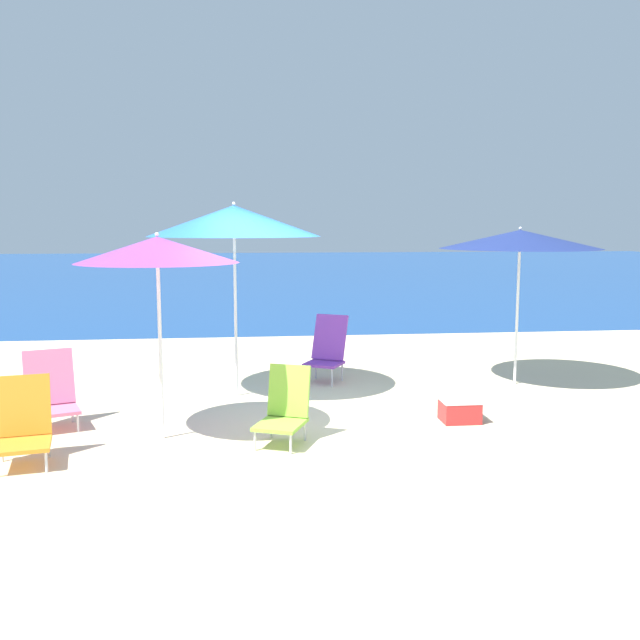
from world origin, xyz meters
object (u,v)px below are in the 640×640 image
(beach_chair_orange, at_px, (23,424))
(beach_chair_purple, at_px, (327,349))
(beach_umbrella_purple, at_px, (157,250))
(beach_chair_pink, at_px, (51,392))
(beach_chair_lime, at_px, (285,408))
(cooler_box, at_px, (460,409))
(seagull, at_px, (332,333))
(beach_umbrella_blue, at_px, (234,221))
(beach_umbrella_navy, at_px, (520,239))

(beach_chair_orange, relative_size, beach_chair_purple, 0.86)
(beach_umbrella_purple, height_order, beach_chair_pink, beach_umbrella_purple)
(beach_umbrella_purple, xyz_separation_m, beach_chair_lime, (1.20, -0.26, -1.53))
(cooler_box, distance_m, seagull, 5.59)
(beach_umbrella_blue, relative_size, beach_umbrella_purple, 1.17)
(beach_chair_orange, height_order, beach_chair_purple, beach_chair_purple)
(beach_umbrella_navy, distance_m, beach_chair_lime, 4.21)
(beach_umbrella_navy, relative_size, beach_umbrella_blue, 0.88)
(cooler_box, height_order, seagull, cooler_box)
(beach_chair_lime, bearing_deg, beach_umbrella_blue, 126.45)
(beach_chair_pink, bearing_deg, beach_umbrella_purple, -45.02)
(beach_umbrella_navy, height_order, beach_chair_purple, beach_umbrella_navy)
(beach_umbrella_blue, height_order, beach_chair_orange, beach_umbrella_blue)
(beach_umbrella_blue, relative_size, beach_chair_orange, 3.10)
(beach_umbrella_purple, distance_m, beach_chair_purple, 3.42)
(beach_umbrella_purple, relative_size, beach_chair_purple, 2.29)
(beach_umbrella_navy, bearing_deg, beach_chair_orange, -155.48)
(beach_chair_lime, xyz_separation_m, cooler_box, (1.92, 0.50, -0.20))
(beach_umbrella_blue, xyz_separation_m, beach_chair_lime, (0.47, -1.97, -1.82))
(beach_chair_lime, relative_size, beach_chair_pink, 0.92)
(seagull, bearing_deg, beach_umbrella_navy, -63.03)
(beach_umbrella_blue, height_order, seagull, beach_umbrella_blue)
(beach_umbrella_navy, xyz_separation_m, beach_chair_pink, (-5.63, -1.39, -1.55))
(beach_chair_pink, bearing_deg, cooler_box, -24.21)
(beach_umbrella_blue, relative_size, seagull, 8.86)
(beach_chair_lime, xyz_separation_m, beach_chair_purple, (0.75, 2.67, 0.10))
(beach_chair_pink, bearing_deg, beach_umbrella_blue, 10.73)
(beach_chair_orange, bearing_deg, beach_chair_pink, 81.12)
(beach_umbrella_navy, xyz_separation_m, seagull, (-1.96, 3.85, -1.78))
(beach_chair_lime, distance_m, seagull, 6.19)
(beach_umbrella_blue, xyz_separation_m, beach_chair_purple, (1.22, 0.70, -1.71))
(cooler_box, xyz_separation_m, seagull, (-0.66, 5.55, -0.00))
(beach_umbrella_navy, relative_size, seagull, 7.77)
(beach_chair_lime, bearing_deg, beach_chair_pink, -175.66)
(beach_umbrella_blue, relative_size, beach_chair_pink, 2.98)
(beach_umbrella_blue, xyz_separation_m, beach_chair_pink, (-1.93, -1.16, -1.79))
(beach_umbrella_blue, xyz_separation_m, seagull, (1.73, 4.09, -2.02))
(beach_umbrella_blue, height_order, cooler_box, beach_umbrella_blue)
(beach_umbrella_purple, height_order, beach_chair_lime, beach_umbrella_purple)
(beach_umbrella_blue, distance_m, beach_chair_orange, 3.49)
(beach_chair_lime, bearing_deg, cooler_box, 37.73)
(beach_chair_pink, bearing_deg, beach_chair_orange, -107.65)
(beach_chair_pink, height_order, beach_chair_orange, beach_chair_pink)
(beach_chair_purple, relative_size, cooler_box, 2.18)
(beach_chair_orange, bearing_deg, cooler_box, -0.16)
(seagull, bearing_deg, beach_umbrella_blue, -112.97)
(beach_chair_purple, bearing_deg, cooler_box, -32.75)
(beach_umbrella_blue, distance_m, beach_chair_purple, 2.22)
(beach_umbrella_navy, distance_m, beach_umbrella_blue, 3.71)
(beach_umbrella_blue, relative_size, cooler_box, 5.85)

